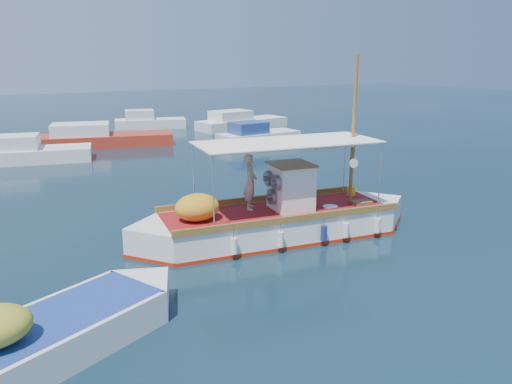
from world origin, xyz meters
TOP-DOWN VIEW (x-y plane):
  - ground at (0.00, 0.00)m, footprint 160.00×160.00m
  - fishing_caique at (0.04, 0.64)m, footprint 10.20×3.80m
  - dinghy at (-7.95, -3.23)m, footprint 6.50×3.93m
  - bg_boat_nw at (-5.86, 18.60)m, footprint 6.80×3.77m
  - bg_boat_n at (-1.12, 22.26)m, footprint 9.84×5.06m
  - bg_boat_ne at (8.95, 17.68)m, footprint 6.12×2.71m
  - bg_boat_e at (11.57, 25.27)m, footprint 8.50×3.87m
  - bg_boat_far_n at (4.70, 29.37)m, footprint 6.29×3.50m

SIDE VIEW (x-z plane):
  - ground at x=0.00m, z-range 0.00..0.00m
  - dinghy at x=-7.95m, z-range -0.51..1.23m
  - bg_boat_nw at x=-5.86m, z-range -0.41..1.39m
  - bg_boat_e at x=11.57m, z-range -0.41..1.39m
  - bg_boat_n at x=-1.12m, z-range -0.41..1.39m
  - bg_boat_ne at x=8.95m, z-range -0.41..1.39m
  - bg_boat_far_n at x=4.70m, z-range -0.41..1.39m
  - fishing_caique at x=0.04m, z-range -2.58..3.69m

